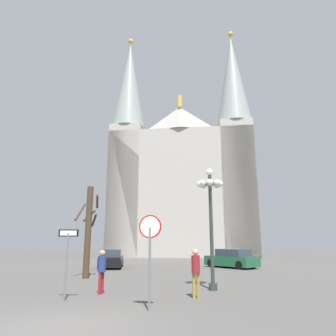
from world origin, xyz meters
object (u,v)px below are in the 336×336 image
bare_tree (88,229)px  pedestrian_standing (196,268)px  parked_car_far_green (232,259)px  one_way_arrow_sign (67,254)px  pedestrian_walking (102,267)px  stop_sign (150,243)px  parked_car_near_black (112,259)px  cathedral (183,183)px  street_lamp (211,205)px

bare_tree → pedestrian_standing: 8.82m
bare_tree → parked_car_far_green: size_ratio=1.20×
one_way_arrow_sign → bare_tree: size_ratio=0.47×
parked_car_far_green → pedestrian_walking: bearing=-112.5°
stop_sign → parked_car_far_green: 17.00m
bare_tree → pedestrian_walking: bearing=-61.1°
parked_car_near_black → pedestrian_standing: pedestrian_standing is taller
one_way_arrow_sign → pedestrian_standing: one_way_arrow_sign is taller
cathedral → bare_tree: (-2.57, -29.03, -7.98)m
cathedral → one_way_arrow_sign: cathedral is taller
cathedral → parked_car_near_black: cathedral is taller
pedestrian_standing → one_way_arrow_sign: bearing=-164.5°
cathedral → pedestrian_walking: size_ratio=19.72×
stop_sign → street_lamp: 5.12m
cathedral → bare_tree: cathedral is taller
cathedral → parked_car_far_green: bearing=-73.4°
one_way_arrow_sign → parked_car_far_green: (6.51, 15.51, -0.92)m
stop_sign → parked_car_far_green: bearing=79.2°
stop_sign → pedestrian_standing: stop_sign is taller
one_way_arrow_sign → pedestrian_standing: bearing=15.5°
parked_car_near_black → pedestrian_walking: size_ratio=2.75×
street_lamp → pedestrian_walking: size_ratio=3.15×
pedestrian_standing → parked_car_far_green: bearing=82.3°
one_way_arrow_sign → bare_tree: bearing=107.2°
stop_sign → one_way_arrow_sign: 3.54m
street_lamp → pedestrian_walking: bearing=-159.0°
street_lamp → parked_car_far_green: bearing=83.8°
one_way_arrow_sign → pedestrian_walking: 1.88m
parked_car_near_black → pedestrian_standing: bearing=-59.2°
one_way_arrow_sign → bare_tree: 7.19m
cathedral → parked_car_far_green: (6.04, -20.30, -10.05)m
bare_tree → pedestrian_standing: bearing=-39.4°
one_way_arrow_sign → street_lamp: street_lamp is taller
parked_car_near_black → pedestrian_walking: bearing=-73.1°
cathedral → stop_sign: cathedral is taller
parked_car_far_green → pedestrian_standing: pedestrian_standing is taller
street_lamp → parked_car_near_black: bearing=127.4°
bare_tree → cathedral: bearing=84.9°
cathedral → one_way_arrow_sign: 36.96m
stop_sign → pedestrian_walking: bearing=133.1°
cathedral → street_lamp: 33.57m
one_way_arrow_sign → parked_car_near_black: (-3.06, 14.13, -0.94)m
bare_tree → parked_car_far_green: bare_tree is taller
pedestrian_standing → pedestrian_walking: bearing=174.9°
stop_sign → pedestrian_walking: (-2.58, 2.76, -0.98)m
cathedral → stop_sign: (2.85, -36.94, -8.73)m
one_way_arrow_sign → pedestrian_walking: size_ratio=1.46×
pedestrian_walking → parked_car_far_green: bearing=67.5°
cathedral → bare_tree: bearing=-95.1°
cathedral → pedestrian_walking: 35.53m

